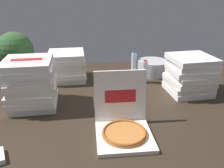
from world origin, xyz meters
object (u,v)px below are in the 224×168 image
object	(u,v)px
ice_bucket	(153,68)
water_bottle_1	(173,66)
water_bottle_2	(144,72)
potted_plant	(15,52)
pizza_stack_center_near	(67,66)
open_pizza_box	(123,122)
water_bottle_0	(134,63)
pizza_stack_left_mid	(190,75)
pizza_stack_right_far	(31,83)

from	to	relation	value
ice_bucket	water_bottle_1	world-z (taller)	water_bottle_1
water_bottle_1	water_bottle_2	distance (m)	0.42
water_bottle_1	potted_plant	bearing A→B (deg)	173.53
pizza_stack_center_near	ice_bucket	bearing A→B (deg)	3.24
open_pizza_box	ice_bucket	size ratio (longest dim) A/B	1.27
open_pizza_box	water_bottle_0	world-z (taller)	open_pizza_box
water_bottle_2	potted_plant	size ratio (longest dim) A/B	0.50
pizza_stack_center_near	pizza_stack_left_mid	bearing A→B (deg)	-21.67
water_bottle_1	open_pizza_box	bearing A→B (deg)	-124.96
potted_plant	pizza_stack_center_near	bearing A→B (deg)	-18.28
pizza_stack_left_mid	ice_bucket	size ratio (longest dim) A/B	1.23
pizza_stack_right_far	potted_plant	bearing A→B (deg)	113.10
water_bottle_0	water_bottle_1	world-z (taller)	same
pizza_stack_center_near	pizza_stack_left_mid	distance (m)	1.28
ice_bucket	water_bottle_1	bearing A→B (deg)	-16.31
pizza_stack_center_near	potted_plant	size ratio (longest dim) A/B	0.87
open_pizza_box	pizza_stack_left_mid	xyz separation A→B (m)	(0.73, 0.60, 0.10)
water_bottle_0	water_bottle_2	distance (m)	0.32
pizza_stack_center_near	ice_bucket	xyz separation A→B (m)	(0.98, 0.06, -0.07)
pizza_stack_right_far	water_bottle_1	world-z (taller)	pizza_stack_right_far
open_pizza_box	ice_bucket	xyz separation A→B (m)	(0.52, 1.13, -0.00)
open_pizza_box	water_bottle_2	xyz separation A→B (m)	(0.37, 0.89, 0.04)
pizza_stack_center_near	potted_plant	distance (m)	0.63
ice_bucket	water_bottle_0	bearing A→B (deg)	158.70
pizza_stack_center_near	potted_plant	world-z (taller)	potted_plant
pizza_stack_left_mid	ice_bucket	distance (m)	0.58
pizza_stack_center_near	pizza_stack_left_mid	xyz separation A→B (m)	(1.19, -0.47, 0.03)
open_pizza_box	pizza_stack_right_far	distance (m)	0.86
pizza_stack_left_mid	water_bottle_0	size ratio (longest dim) A/B	1.71
water_bottle_0	water_bottle_2	world-z (taller)	same
water_bottle_0	water_bottle_1	size ratio (longest dim) A/B	1.00
pizza_stack_left_mid	pizza_stack_right_far	xyz separation A→B (m)	(-1.44, -0.12, 0.03)
open_pizza_box	pizza_stack_center_near	xyz separation A→B (m)	(-0.46, 1.07, 0.07)
pizza_stack_left_mid	water_bottle_2	distance (m)	0.47
potted_plant	pizza_stack_right_far	bearing A→B (deg)	-66.90
open_pizza_box	water_bottle_0	xyz separation A→B (m)	(0.31, 1.21, 0.04)
pizza_stack_left_mid	pizza_stack_right_far	bearing A→B (deg)	-175.13
water_bottle_1	pizza_stack_center_near	bearing A→B (deg)	179.54
pizza_stack_left_mid	pizza_stack_right_far	size ratio (longest dim) A/B	1.00
water_bottle_1	water_bottle_2	size ratio (longest dim) A/B	1.00
water_bottle_0	water_bottle_2	xyz separation A→B (m)	(0.05, -0.32, 0.00)
pizza_stack_center_near	open_pizza_box	bearing A→B (deg)	-66.96
open_pizza_box	ice_bucket	world-z (taller)	open_pizza_box
water_bottle_2	pizza_stack_center_near	bearing A→B (deg)	167.58
open_pizza_box	water_bottle_0	size ratio (longest dim) A/B	1.75
open_pizza_box	water_bottle_2	bearing A→B (deg)	67.75
open_pizza_box	potted_plant	size ratio (longest dim) A/B	0.88
water_bottle_0	water_bottle_2	size ratio (longest dim) A/B	1.00
water_bottle_1	water_bottle_0	bearing A→B (deg)	161.24
pizza_stack_center_near	water_bottle_1	size ratio (longest dim) A/B	1.72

